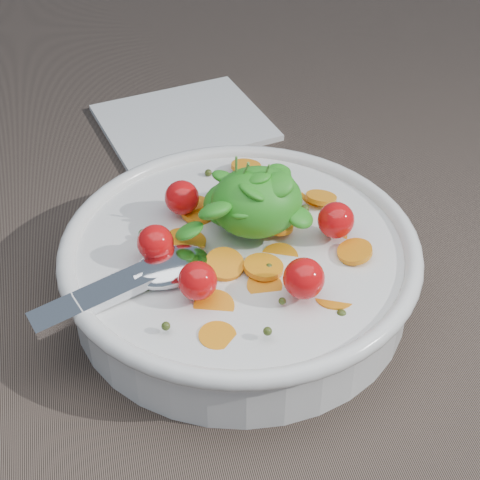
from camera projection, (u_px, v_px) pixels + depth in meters
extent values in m
plane|color=brown|center=(207.00, 312.00, 0.52)|extent=(6.00, 6.00, 0.00)
cylinder|color=white|center=(240.00, 271.00, 0.51)|extent=(0.23, 0.23, 0.05)
torus|color=white|center=(240.00, 246.00, 0.50)|extent=(0.25, 0.25, 0.01)
cylinder|color=white|center=(240.00, 292.00, 0.53)|extent=(0.12, 0.12, 0.01)
cylinder|color=brown|center=(240.00, 271.00, 0.51)|extent=(0.21, 0.21, 0.03)
cylinder|color=orange|center=(246.00, 166.00, 0.56)|extent=(0.03, 0.03, 0.01)
cylinder|color=orange|center=(215.00, 204.00, 0.53)|extent=(0.03, 0.03, 0.01)
cylinder|color=orange|center=(276.00, 225.00, 0.51)|extent=(0.03, 0.03, 0.01)
cylinder|color=orange|center=(198.00, 214.00, 0.53)|extent=(0.03, 0.03, 0.01)
cylinder|color=orange|center=(186.00, 240.00, 0.50)|extent=(0.04, 0.04, 0.01)
cylinder|color=orange|center=(281.00, 206.00, 0.52)|extent=(0.04, 0.04, 0.01)
cylinder|color=orange|center=(228.00, 276.00, 0.48)|extent=(0.04, 0.04, 0.01)
cylinder|color=orange|center=(320.00, 200.00, 0.55)|extent=(0.04, 0.04, 0.01)
cylinder|color=orange|center=(321.00, 198.00, 0.54)|extent=(0.03, 0.03, 0.01)
cylinder|color=orange|center=(223.00, 270.00, 0.48)|extent=(0.04, 0.04, 0.01)
cylinder|color=orange|center=(264.00, 287.00, 0.47)|extent=(0.03, 0.03, 0.01)
cylinder|color=orange|center=(354.00, 232.00, 0.52)|extent=(0.04, 0.04, 0.01)
cylinder|color=orange|center=(214.00, 308.00, 0.46)|extent=(0.03, 0.03, 0.01)
cylinder|color=orange|center=(355.00, 252.00, 0.49)|extent=(0.03, 0.03, 0.01)
cylinder|color=orange|center=(225.00, 264.00, 0.48)|extent=(0.03, 0.03, 0.01)
cylinder|color=orange|center=(218.00, 337.00, 0.44)|extent=(0.03, 0.03, 0.01)
cylinder|color=orange|center=(192.00, 205.00, 0.53)|extent=(0.03, 0.03, 0.01)
cylinder|color=orange|center=(263.00, 267.00, 0.48)|extent=(0.04, 0.04, 0.01)
cylinder|color=orange|center=(159.00, 244.00, 0.50)|extent=(0.03, 0.03, 0.01)
cylinder|color=orange|center=(279.00, 259.00, 0.49)|extent=(0.03, 0.03, 0.01)
cylinder|color=orange|center=(188.00, 283.00, 0.47)|extent=(0.04, 0.04, 0.01)
cylinder|color=orange|center=(334.00, 299.00, 0.46)|extent=(0.03, 0.03, 0.01)
sphere|color=#394717|center=(297.00, 206.00, 0.53)|extent=(0.01, 0.01, 0.01)
sphere|color=#394717|center=(305.00, 209.00, 0.53)|extent=(0.01, 0.01, 0.01)
sphere|color=#394717|center=(207.00, 265.00, 0.49)|extent=(0.01, 0.01, 0.01)
sphere|color=#394717|center=(341.00, 314.00, 0.45)|extent=(0.01, 0.01, 0.01)
sphere|color=#394717|center=(143.00, 233.00, 0.50)|extent=(0.01, 0.01, 0.01)
sphere|color=#394717|center=(269.00, 267.00, 0.48)|extent=(0.01, 0.01, 0.01)
sphere|color=#394717|center=(182.00, 252.00, 0.49)|extent=(0.01, 0.01, 0.01)
sphere|color=#394717|center=(219.00, 205.00, 0.53)|extent=(0.01, 0.01, 0.01)
sphere|color=#394717|center=(268.00, 331.00, 0.43)|extent=(0.01, 0.01, 0.01)
sphere|color=#394717|center=(270.00, 206.00, 0.53)|extent=(0.01, 0.01, 0.01)
sphere|color=#394717|center=(342.00, 222.00, 0.51)|extent=(0.01, 0.01, 0.01)
sphere|color=#394717|center=(258.00, 200.00, 0.54)|extent=(0.00, 0.00, 0.00)
sphere|color=#394717|center=(208.00, 173.00, 0.56)|extent=(0.01, 0.01, 0.01)
sphere|color=#394717|center=(146.00, 286.00, 0.47)|extent=(0.01, 0.01, 0.01)
sphere|color=#394717|center=(282.00, 301.00, 0.45)|extent=(0.00, 0.00, 0.00)
sphere|color=#394717|center=(230.00, 181.00, 0.56)|extent=(0.01, 0.01, 0.01)
sphere|color=#394717|center=(166.00, 326.00, 0.43)|extent=(0.01, 0.01, 0.01)
sphere|color=red|center=(336.00, 220.00, 0.50)|extent=(0.03, 0.03, 0.03)
sphere|color=red|center=(258.00, 187.00, 0.53)|extent=(0.03, 0.03, 0.03)
sphere|color=red|center=(182.00, 198.00, 0.52)|extent=(0.02, 0.02, 0.02)
sphere|color=red|center=(155.00, 243.00, 0.48)|extent=(0.02, 0.02, 0.02)
sphere|color=red|center=(198.00, 281.00, 0.45)|extent=(0.02, 0.02, 0.02)
sphere|color=red|center=(304.00, 278.00, 0.45)|extent=(0.03, 0.03, 0.03)
ellipsoid|color=green|center=(257.00, 202.00, 0.49)|extent=(0.06, 0.05, 0.05)
ellipsoid|color=green|center=(230.00, 204.00, 0.50)|extent=(0.04, 0.04, 0.03)
ellipsoid|color=green|center=(264.00, 191.00, 0.48)|extent=(0.02, 0.02, 0.01)
ellipsoid|color=green|center=(277.00, 185.00, 0.48)|extent=(0.03, 0.02, 0.02)
ellipsoid|color=green|center=(251.00, 213.00, 0.48)|extent=(0.03, 0.03, 0.02)
ellipsoid|color=green|center=(261.00, 188.00, 0.49)|extent=(0.02, 0.02, 0.01)
ellipsoid|color=green|center=(256.00, 179.00, 0.49)|extent=(0.02, 0.02, 0.01)
ellipsoid|color=green|center=(255.00, 191.00, 0.49)|extent=(0.03, 0.03, 0.02)
ellipsoid|color=green|center=(256.00, 178.00, 0.49)|extent=(0.02, 0.02, 0.01)
ellipsoid|color=green|center=(269.00, 190.00, 0.48)|extent=(0.02, 0.02, 0.02)
ellipsoid|color=green|center=(247.00, 206.00, 0.48)|extent=(0.02, 0.02, 0.02)
ellipsoid|color=green|center=(244.00, 180.00, 0.48)|extent=(0.02, 0.02, 0.01)
ellipsoid|color=green|center=(252.00, 192.00, 0.47)|extent=(0.02, 0.03, 0.01)
ellipsoid|color=green|center=(266.00, 185.00, 0.49)|extent=(0.03, 0.03, 0.02)
ellipsoid|color=green|center=(239.00, 182.00, 0.50)|extent=(0.03, 0.03, 0.02)
ellipsoid|color=green|center=(278.00, 178.00, 0.50)|extent=(0.02, 0.01, 0.01)
ellipsoid|color=green|center=(267.00, 189.00, 0.48)|extent=(0.02, 0.03, 0.02)
ellipsoid|color=green|center=(266.00, 205.00, 0.48)|extent=(0.02, 0.02, 0.01)
ellipsoid|color=green|center=(258.00, 178.00, 0.48)|extent=(0.03, 0.03, 0.01)
ellipsoid|color=green|center=(242.00, 212.00, 0.47)|extent=(0.02, 0.02, 0.01)
ellipsoid|color=green|center=(257.00, 197.00, 0.49)|extent=(0.02, 0.02, 0.01)
ellipsoid|color=green|center=(223.00, 177.00, 0.51)|extent=(0.02, 0.02, 0.01)
ellipsoid|color=green|center=(278.00, 174.00, 0.51)|extent=(0.02, 0.02, 0.02)
ellipsoid|color=green|center=(254.00, 184.00, 0.48)|extent=(0.02, 0.02, 0.02)
ellipsoid|color=green|center=(277.00, 176.00, 0.51)|extent=(0.02, 0.02, 0.02)
ellipsoid|color=green|center=(215.00, 211.00, 0.47)|extent=(0.03, 0.03, 0.02)
ellipsoid|color=green|center=(189.00, 231.00, 0.48)|extent=(0.03, 0.03, 0.02)
ellipsoid|color=green|center=(300.00, 217.00, 0.48)|extent=(0.03, 0.03, 0.02)
cylinder|color=#4C8C33|center=(243.00, 182.00, 0.49)|extent=(0.01, 0.01, 0.04)
cylinder|color=#4C8C33|center=(260.00, 189.00, 0.48)|extent=(0.01, 0.01, 0.04)
cylinder|color=#4C8C33|center=(236.00, 183.00, 0.49)|extent=(0.00, 0.00, 0.04)
cylinder|color=#4C8C33|center=(238.00, 186.00, 0.49)|extent=(0.01, 0.01, 0.04)
ellipsoid|color=silver|center=(171.00, 267.00, 0.48)|extent=(0.06, 0.05, 0.02)
cube|color=silver|center=(110.00, 291.00, 0.46)|extent=(0.10, 0.05, 0.02)
cylinder|color=silver|center=(147.00, 275.00, 0.47)|extent=(0.02, 0.01, 0.01)
cube|color=white|center=(184.00, 122.00, 0.71)|extent=(0.17, 0.16, 0.01)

